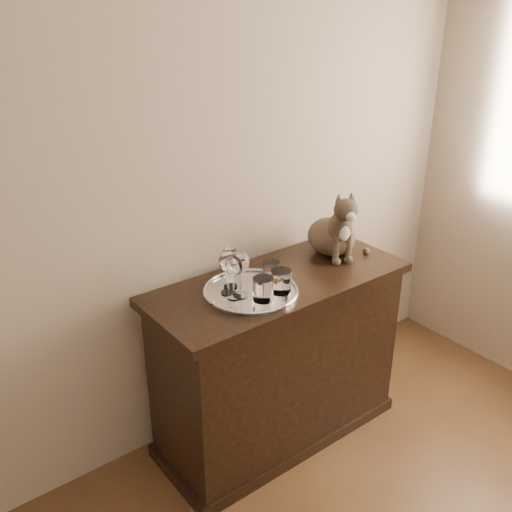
{
  "coord_description": "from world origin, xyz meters",
  "views": [
    {
      "loc": [
        -0.84,
        0.23,
        1.99
      ],
      "look_at": [
        0.48,
        1.95,
        0.99
      ],
      "focal_mm": 40.0,
      "sensor_mm": 36.0,
      "label": 1
    }
  ],
  "objects_px": {
    "tumbler_c": "(271,271)",
    "wine_glass_a": "(228,272)",
    "wine_glass_c": "(234,277)",
    "sideboard": "(278,360)",
    "tray": "(251,292)",
    "tumbler_a": "(281,281)",
    "tumbler_b": "(263,289)",
    "wine_glass_b": "(230,267)",
    "wine_glass_d": "(240,274)",
    "cat": "(332,220)"
  },
  "relations": [
    {
      "from": "wine_glass_b",
      "to": "tumbler_c",
      "type": "relative_size",
      "value": 2.26
    },
    {
      "from": "sideboard",
      "to": "cat",
      "type": "relative_size",
      "value": 3.54
    },
    {
      "from": "tumbler_c",
      "to": "wine_glass_b",
      "type": "bearing_deg",
      "value": 165.0
    },
    {
      "from": "wine_glass_c",
      "to": "tumbler_b",
      "type": "relative_size",
      "value": 1.91
    },
    {
      "from": "wine_glass_b",
      "to": "tumbler_c",
      "type": "height_order",
      "value": "wine_glass_b"
    },
    {
      "from": "tumbler_a",
      "to": "tumbler_b",
      "type": "bearing_deg",
      "value": -175.56
    },
    {
      "from": "sideboard",
      "to": "wine_glass_c",
      "type": "height_order",
      "value": "wine_glass_c"
    },
    {
      "from": "sideboard",
      "to": "tumbler_c",
      "type": "distance_m",
      "value": 0.48
    },
    {
      "from": "wine_glass_a",
      "to": "wine_glass_d",
      "type": "bearing_deg",
      "value": -62.28
    },
    {
      "from": "wine_glass_c",
      "to": "tumbler_c",
      "type": "height_order",
      "value": "wine_glass_c"
    },
    {
      "from": "wine_glass_b",
      "to": "tumbler_b",
      "type": "relative_size",
      "value": 1.92
    },
    {
      "from": "sideboard",
      "to": "wine_glass_c",
      "type": "bearing_deg",
      "value": -174.87
    },
    {
      "from": "tumbler_c",
      "to": "wine_glass_d",
      "type": "bearing_deg",
      "value": -168.28
    },
    {
      "from": "wine_glass_b",
      "to": "wine_glass_d",
      "type": "relative_size",
      "value": 0.93
    },
    {
      "from": "wine_glass_b",
      "to": "tumbler_a",
      "type": "height_order",
      "value": "wine_glass_b"
    },
    {
      "from": "tray",
      "to": "wine_glass_b",
      "type": "relative_size",
      "value": 2.14
    },
    {
      "from": "tray",
      "to": "wine_glass_d",
      "type": "xyz_separation_m",
      "value": [
        -0.06,
        -0.0,
        0.1
      ]
    },
    {
      "from": "wine_glass_a",
      "to": "tumbler_a",
      "type": "xyz_separation_m",
      "value": [
        0.18,
        -0.13,
        -0.05
      ]
    },
    {
      "from": "tray",
      "to": "wine_glass_a",
      "type": "xyz_separation_m",
      "value": [
        -0.08,
        0.05,
        0.1
      ]
    },
    {
      "from": "wine_glass_d",
      "to": "wine_glass_a",
      "type": "bearing_deg",
      "value": 117.72
    },
    {
      "from": "sideboard",
      "to": "tray",
      "type": "xyz_separation_m",
      "value": [
        -0.17,
        -0.02,
        0.43
      ]
    },
    {
      "from": "sideboard",
      "to": "tumbler_b",
      "type": "bearing_deg",
      "value": -148.07
    },
    {
      "from": "wine_glass_a",
      "to": "wine_glass_c",
      "type": "distance_m",
      "value": 0.05
    },
    {
      "from": "tumbler_a",
      "to": "tumbler_c",
      "type": "relative_size",
      "value": 1.19
    },
    {
      "from": "wine_glass_d",
      "to": "tumbler_a",
      "type": "height_order",
      "value": "wine_glass_d"
    },
    {
      "from": "sideboard",
      "to": "wine_glass_c",
      "type": "distance_m",
      "value": 0.59
    },
    {
      "from": "tray",
      "to": "tumbler_a",
      "type": "xyz_separation_m",
      "value": [
        0.1,
        -0.08,
        0.05
      ]
    },
    {
      "from": "wine_glass_d",
      "to": "tumbler_b",
      "type": "relative_size",
      "value": 2.06
    },
    {
      "from": "wine_glass_a",
      "to": "wine_glass_c",
      "type": "relative_size",
      "value": 1.05
    },
    {
      "from": "tray",
      "to": "cat",
      "type": "distance_m",
      "value": 0.59
    },
    {
      "from": "wine_glass_a",
      "to": "tumbler_b",
      "type": "height_order",
      "value": "wine_glass_a"
    },
    {
      "from": "tumbler_c",
      "to": "wine_glass_a",
      "type": "bearing_deg",
      "value": 177.41
    },
    {
      "from": "cat",
      "to": "tumbler_b",
      "type": "bearing_deg",
      "value": -143.18
    },
    {
      "from": "tumbler_a",
      "to": "tumbler_c",
      "type": "distance_m",
      "value": 0.12
    },
    {
      "from": "wine_glass_a",
      "to": "tumbler_a",
      "type": "height_order",
      "value": "wine_glass_a"
    },
    {
      "from": "wine_glass_c",
      "to": "tumbler_a",
      "type": "height_order",
      "value": "wine_glass_c"
    },
    {
      "from": "tray",
      "to": "wine_glass_a",
      "type": "height_order",
      "value": "wine_glass_a"
    },
    {
      "from": "tumbler_c",
      "to": "sideboard",
      "type": "bearing_deg",
      "value": -19.06
    },
    {
      "from": "wine_glass_a",
      "to": "tumbler_c",
      "type": "bearing_deg",
      "value": -2.59
    },
    {
      "from": "wine_glass_a",
      "to": "tumbler_c",
      "type": "distance_m",
      "value": 0.23
    },
    {
      "from": "wine_glass_c",
      "to": "wine_glass_d",
      "type": "relative_size",
      "value": 0.92
    },
    {
      "from": "tumbler_a",
      "to": "tumbler_c",
      "type": "xyz_separation_m",
      "value": [
        0.04,
        0.12,
        -0.01
      ]
    },
    {
      "from": "wine_glass_a",
      "to": "wine_glass_b",
      "type": "bearing_deg",
      "value": 44.0
    },
    {
      "from": "tumbler_b",
      "to": "wine_glass_d",
      "type": "bearing_deg",
      "value": 122.54
    },
    {
      "from": "sideboard",
      "to": "tray",
      "type": "distance_m",
      "value": 0.46
    },
    {
      "from": "wine_glass_b",
      "to": "wine_glass_c",
      "type": "distance_m",
      "value": 0.09
    },
    {
      "from": "tumbler_a",
      "to": "tumbler_c",
      "type": "bearing_deg",
      "value": 70.05
    },
    {
      "from": "tray",
      "to": "wine_glass_a",
      "type": "distance_m",
      "value": 0.14
    },
    {
      "from": "tray",
      "to": "wine_glass_b",
      "type": "distance_m",
      "value": 0.14
    },
    {
      "from": "wine_glass_c",
      "to": "tumbler_b",
      "type": "height_order",
      "value": "wine_glass_c"
    }
  ]
}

